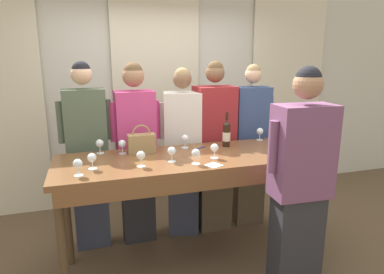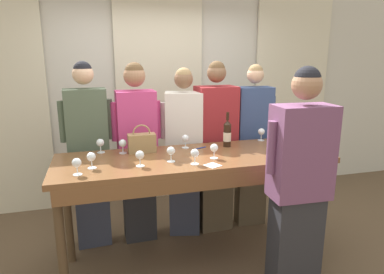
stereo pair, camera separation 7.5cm
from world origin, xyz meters
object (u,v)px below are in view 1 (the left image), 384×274
(tasting_bar, at_px, (196,169))
(wine_bottle, at_px, (226,134))
(host_pouring, at_px, (300,187))
(wine_glass_front_left, at_px, (172,152))
(wine_glass_near_host, at_px, (78,164))
(guest_striped_shirt, at_px, (214,147))
(wine_glass_center_left, at_px, (196,154))
(wine_glass_center_right, at_px, (185,139))
(wine_glass_back_left, at_px, (141,156))
(wine_glass_back_right, at_px, (92,158))
(wine_glass_back_mid, at_px, (100,144))
(guest_navy_coat, at_px, (250,145))
(guest_olive_jacket, at_px, (87,155))
(guest_pink_top, at_px, (136,152))
(wine_glass_front_mid, at_px, (314,147))
(guest_cream_sweater, at_px, (183,152))
(wine_glass_center_mid, at_px, (215,148))
(wine_glass_front_right, at_px, (122,144))
(wine_glass_by_bottle, at_px, (260,132))
(handbag, at_px, (142,143))

(tasting_bar, distance_m, wine_bottle, 0.51)
(host_pouring, bearing_deg, wine_glass_front_left, 146.32)
(wine_glass_near_host, height_order, guest_striped_shirt, guest_striped_shirt)
(wine_glass_center_left, relative_size, wine_glass_center_right, 1.00)
(wine_glass_back_left, xyz_separation_m, wine_glass_back_right, (-0.37, 0.05, 0.00))
(wine_glass_back_left, height_order, wine_glass_back_mid, same)
(wine_glass_center_left, height_order, wine_glass_near_host, same)
(wine_bottle, height_order, host_pouring, host_pouring)
(wine_glass_back_mid, bearing_deg, wine_glass_back_right, -99.89)
(wine_glass_back_right, distance_m, wine_glass_near_host, 0.16)
(wine_glass_back_mid, xyz_separation_m, guest_navy_coat, (1.63, 0.27, -0.20))
(tasting_bar, bearing_deg, wine_glass_back_mid, 156.22)
(guest_olive_jacket, distance_m, guest_pink_top, 0.47)
(wine_glass_front_left, distance_m, wine_glass_back_left, 0.27)
(tasting_bar, distance_m, wine_glass_near_host, 1.01)
(wine_glass_front_mid, relative_size, guest_cream_sweater, 0.07)
(guest_cream_sweater, bearing_deg, guest_olive_jacket, 180.00)
(wine_glass_center_left, distance_m, wine_glass_center_right, 0.50)
(wine_glass_center_mid, bearing_deg, wine_glass_front_right, 153.57)
(wine_glass_front_mid, distance_m, host_pouring, 0.53)
(wine_bottle, height_order, wine_glass_by_bottle, wine_bottle)
(wine_glass_by_bottle, xyz_separation_m, host_pouring, (-0.20, -1.02, -0.19))
(wine_glass_back_mid, relative_size, guest_pink_top, 0.07)
(tasting_bar, distance_m, wine_glass_back_left, 0.55)
(handbag, xyz_separation_m, wine_glass_center_left, (0.36, -0.47, -0.00))
(host_pouring, bearing_deg, wine_glass_back_right, 159.00)
(tasting_bar, height_order, guest_olive_jacket, guest_olive_jacket)
(handbag, relative_size, wine_glass_front_left, 2.00)
(wine_glass_back_mid, relative_size, guest_cream_sweater, 0.07)
(handbag, height_order, wine_glass_center_mid, handbag)
(wine_glass_front_left, distance_m, guest_pink_top, 0.75)
(guest_striped_shirt, height_order, host_pouring, guest_striped_shirt)
(wine_glass_center_mid, height_order, guest_cream_sweater, guest_cream_sweater)
(wine_glass_center_mid, distance_m, wine_glass_center_right, 0.42)
(wine_glass_front_left, bearing_deg, wine_glass_near_host, -170.35)
(tasting_bar, height_order, wine_glass_near_host, wine_glass_near_host)
(handbag, relative_size, wine_glass_center_right, 2.00)
(guest_olive_jacket, distance_m, guest_cream_sweater, 0.96)
(wine_glass_center_mid, height_order, wine_glass_back_right, same)
(handbag, distance_m, wine_glass_back_left, 0.41)
(handbag, bearing_deg, wine_glass_center_mid, -32.41)
(wine_glass_center_left, bearing_deg, handbag, 127.80)
(wine_glass_near_host, bearing_deg, handbag, 41.37)
(wine_glass_front_right, bearing_deg, wine_bottle, -2.02)
(guest_pink_top, xyz_separation_m, guest_striped_shirt, (0.84, -0.00, -0.02))
(wine_bottle, xyz_separation_m, wine_glass_center_right, (-0.40, 0.06, -0.04))
(wine_glass_center_right, height_order, guest_striped_shirt, guest_striped_shirt)
(guest_olive_jacket, relative_size, guest_cream_sweater, 1.04)
(tasting_bar, xyz_separation_m, wine_glass_back_left, (-0.50, -0.14, 0.20))
(wine_glass_back_right, distance_m, guest_pink_top, 0.84)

